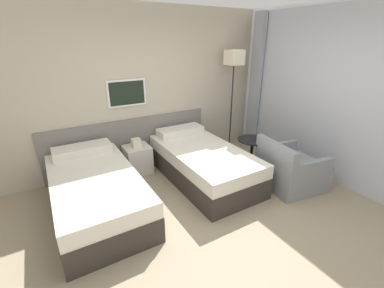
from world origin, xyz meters
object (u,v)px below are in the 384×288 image
Objects in this scene: bed_near_door at (96,192)px; bed_near_window at (202,163)px; nightstand at (138,159)px; armchair at (290,171)px; side_table at (252,149)px; floor_lamp at (234,64)px.

bed_near_door is 1.00× the size of bed_near_window.
bed_near_window is 3.29× the size of nightstand.
armchair reaches higher than nightstand.
bed_near_window is 1.13m from nightstand.
bed_near_window is 0.88m from side_table.
side_table is at bearing -16.68° from bed_near_window.
bed_near_door is 2.88m from armchair.
side_table is (0.83, -0.25, 0.15)m from bed_near_window.
side_table is at bearing 27.04° from armchair.
bed_near_door is 2.54m from side_table.
armchair is (1.05, -0.90, -0.02)m from bed_near_window.
nightstand is at bearing 149.17° from side_table.
bed_near_door is at bearing -165.80° from floor_lamp.
armchair reaches higher than side_table.
floor_lamp is 2.09× the size of armchair.
side_table is at bearing -5.65° from bed_near_door.
floor_lamp is 3.26× the size of side_table.
nightstand is at bearing 57.83° from armchair.
nightstand is 1.01× the size of side_table.
bed_near_door is at bearing 174.35° from side_table.
bed_near_window reaches higher than side_table.
bed_near_door reaches higher than nightstand.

